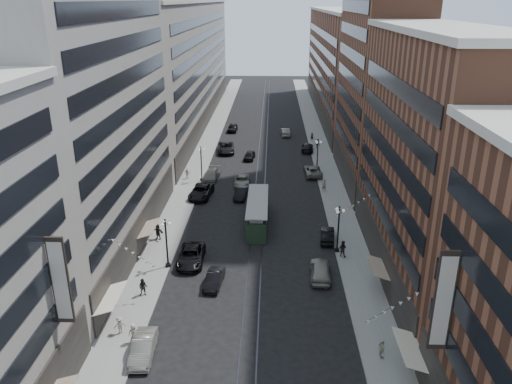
# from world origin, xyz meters

# --- Properties ---
(ground) EXTENTS (220.00, 220.00, 0.00)m
(ground) POSITION_xyz_m (0.00, 60.00, 0.00)
(ground) COLOR black
(ground) RESTS_ON ground
(sidewalk_west) EXTENTS (4.00, 180.00, 0.15)m
(sidewalk_west) POSITION_xyz_m (-11.00, 70.00, 0.07)
(sidewalk_west) COLOR gray
(sidewalk_west) RESTS_ON ground
(sidewalk_east) EXTENTS (4.00, 180.00, 0.15)m
(sidewalk_east) POSITION_xyz_m (11.00, 70.00, 0.07)
(sidewalk_east) COLOR gray
(sidewalk_east) RESTS_ON ground
(rail_west) EXTENTS (0.12, 180.00, 0.02)m
(rail_west) POSITION_xyz_m (-0.70, 70.00, 0.01)
(rail_west) COLOR #2D2D33
(rail_west) RESTS_ON ground
(rail_east) EXTENTS (0.12, 180.00, 0.02)m
(rail_east) POSITION_xyz_m (0.70, 70.00, 0.01)
(rail_east) COLOR #2D2D33
(rail_east) RESTS_ON ground
(building_west_mid) EXTENTS (8.00, 36.00, 28.00)m
(building_west_mid) POSITION_xyz_m (-17.00, 33.00, 14.00)
(building_west_mid) COLOR gray
(building_west_mid) RESTS_ON ground
(building_west_far) EXTENTS (8.00, 90.00, 26.00)m
(building_west_far) POSITION_xyz_m (-17.00, 96.00, 13.00)
(building_west_far) COLOR gray
(building_west_far) RESTS_ON ground
(building_east_mid) EXTENTS (8.00, 30.00, 24.00)m
(building_east_mid) POSITION_xyz_m (17.00, 28.00, 12.00)
(building_east_mid) COLOR brown
(building_east_mid) RESTS_ON ground
(building_east_tower) EXTENTS (8.00, 26.00, 42.00)m
(building_east_tower) POSITION_xyz_m (17.00, 56.00, 21.00)
(building_east_tower) COLOR brown
(building_east_tower) RESTS_ON ground
(building_east_far) EXTENTS (8.00, 72.00, 24.00)m
(building_east_far) POSITION_xyz_m (17.00, 105.00, 12.00)
(building_east_far) COLOR brown
(building_east_far) RESTS_ON ground
(lamppost_sw_far) EXTENTS (1.03, 1.14, 5.52)m
(lamppost_sw_far) POSITION_xyz_m (-9.20, 28.00, 3.10)
(lamppost_sw_far) COLOR black
(lamppost_sw_far) RESTS_ON sidewalk_west
(lamppost_sw_mid) EXTENTS (1.03, 1.14, 5.52)m
(lamppost_sw_mid) POSITION_xyz_m (-9.20, 55.00, 3.10)
(lamppost_sw_mid) COLOR black
(lamppost_sw_mid) RESTS_ON sidewalk_west
(lamppost_se_far) EXTENTS (1.03, 1.14, 5.52)m
(lamppost_se_far) POSITION_xyz_m (9.20, 32.00, 3.10)
(lamppost_se_far) COLOR black
(lamppost_se_far) RESTS_ON sidewalk_east
(lamppost_se_mid) EXTENTS (1.03, 1.14, 5.52)m
(lamppost_se_mid) POSITION_xyz_m (9.20, 60.00, 3.10)
(lamppost_se_mid) COLOR black
(lamppost_se_mid) RESTS_ON sidewalk_east
(streetcar) EXTENTS (2.58, 11.68, 3.23)m
(streetcar) POSITION_xyz_m (0.00, 39.39, 1.49)
(streetcar) COLOR #213423
(streetcar) RESTS_ON ground
(car_1) EXTENTS (1.93, 4.86, 1.57)m
(car_1) POSITION_xyz_m (-8.40, 13.90, 0.79)
(car_1) COLOR gray
(car_1) RESTS_ON ground
(car_2) EXTENTS (2.89, 5.99, 1.65)m
(car_2) POSITION_xyz_m (-6.91, 29.12, 0.82)
(car_2) COLOR black
(car_2) RESTS_ON ground
(car_4) EXTENTS (2.34, 5.23, 1.75)m
(car_4) POSITION_xyz_m (6.80, 26.46, 0.87)
(car_4) COLOR gray
(car_4) RESTS_ON ground
(car_5) EXTENTS (1.91, 4.40, 1.41)m
(car_5) POSITION_xyz_m (-3.88, 24.63, 0.70)
(car_5) COLOR black
(car_5) RESTS_ON ground
(pedestrian_1) EXTENTS (0.95, 0.68, 1.76)m
(pedestrian_1) POSITION_xyz_m (-9.52, 15.39, 1.03)
(pedestrian_1) COLOR #AEA090
(pedestrian_1) RESTS_ON sidewalk_west
(pedestrian_2) EXTENTS (0.87, 0.48, 1.78)m
(pedestrian_2) POSITION_xyz_m (-10.45, 22.39, 1.04)
(pedestrian_2) COLOR black
(pedestrian_2) RESTS_ON sidewalk_west
(pedestrian_4) EXTENTS (0.66, 1.04, 1.65)m
(pedestrian_4) POSITION_xyz_m (10.57, 14.10, 0.97)
(pedestrian_4) COLOR #B3AE94
(pedestrian_4) RESTS_ON sidewalk_east
(car_7) EXTENTS (3.41, 6.34, 1.69)m
(car_7) POSITION_xyz_m (-8.40, 48.29, 0.84)
(car_7) COLOR black
(car_7) RESTS_ON ground
(car_8) EXTENTS (2.74, 5.63, 1.58)m
(car_8) POSITION_xyz_m (-7.82, 55.86, 0.79)
(car_8) COLOR #626057
(car_8) RESTS_ON ground
(car_9) EXTENTS (2.15, 4.98, 1.67)m
(car_9) POSITION_xyz_m (-6.80, 86.57, 0.84)
(car_9) COLOR black
(car_9) RESTS_ON ground
(car_10) EXTENTS (2.00, 4.61, 1.48)m
(car_10) POSITION_xyz_m (8.40, 34.96, 0.74)
(car_10) COLOR black
(car_10) RESTS_ON ground
(car_11) EXTENTS (2.89, 5.85, 1.60)m
(car_11) POSITION_xyz_m (8.40, 58.34, 0.80)
(car_11) COLOR slate
(car_11) RESTS_ON ground
(car_12) EXTENTS (2.49, 5.32, 1.50)m
(car_12) POSITION_xyz_m (8.40, 72.14, 0.75)
(car_12) COLOR black
(car_12) RESTS_ON ground
(car_13) EXTENTS (2.18, 4.43, 1.45)m
(car_13) POSITION_xyz_m (-2.24, 66.62, 0.73)
(car_13) COLOR black
(car_13) RESTS_ON ground
(car_14) EXTENTS (2.05, 4.97, 1.60)m
(car_14) POSITION_xyz_m (4.50, 83.38, 0.80)
(car_14) COLOR gray
(car_14) RESTS_ON ground
(pedestrian_5) EXTENTS (1.80, 1.16, 1.89)m
(pedestrian_5) POSITION_xyz_m (-11.66, 34.41, 1.09)
(pedestrian_5) COLOR black
(pedestrian_5) RESTS_ON sidewalk_west
(pedestrian_6) EXTENTS (1.07, 0.75, 1.67)m
(pedestrian_6) POSITION_xyz_m (-11.60, 55.79, 0.98)
(pedestrian_6) COLOR beige
(pedestrian_6) RESTS_ON sidewalk_west
(pedestrian_7) EXTENTS (1.04, 0.82, 1.89)m
(pedestrian_7) POSITION_xyz_m (9.63, 30.84, 1.10)
(pedestrian_7) COLOR black
(pedestrian_7) RESTS_ON sidewalk_east
(pedestrian_8) EXTENTS (0.83, 0.72, 1.92)m
(pedestrian_8) POSITION_xyz_m (9.50, 51.06, 1.11)
(pedestrian_8) COLOR #AB9E8E
(pedestrian_8) RESTS_ON sidewalk_east
(pedestrian_9) EXTENTS (1.18, 0.62, 1.74)m
(pedestrian_9) POSITION_xyz_m (10.32, 73.56, 1.02)
(pedestrian_9) COLOR black
(pedestrian_9) RESTS_ON sidewalk_east
(car_extra_0) EXTENTS (2.57, 5.18, 1.41)m
(car_extra_0) POSITION_xyz_m (-2.80, 53.37, 0.71)
(car_extra_0) COLOR gray
(car_extra_0) RESTS_ON ground
(car_extra_1) EXTENTS (2.05, 4.63, 1.48)m
(car_extra_1) POSITION_xyz_m (-2.63, 48.07, 0.74)
(car_extra_1) COLOR black
(car_extra_1) RESTS_ON ground
(car_extra_2) EXTENTS (3.53, 6.59, 1.76)m
(car_extra_2) POSITION_xyz_m (-6.80, 70.82, 0.88)
(car_extra_2) COLOR black
(car_extra_2) RESTS_ON ground
(pedestrian_extra_0) EXTENTS (1.10, 0.79, 1.57)m
(pedestrian_extra_0) POSITION_xyz_m (-11.04, 16.58, 0.93)
(pedestrian_extra_0) COLOR #A69989
(pedestrian_extra_0) RESTS_ON sidewalk_west
(pedestrian_extra_1) EXTENTS (0.61, 0.42, 1.60)m
(pedestrian_extra_1) POSITION_xyz_m (9.79, 79.37, 0.95)
(pedestrian_extra_1) COLOR black
(pedestrian_extra_1) RESTS_ON sidewalk_east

